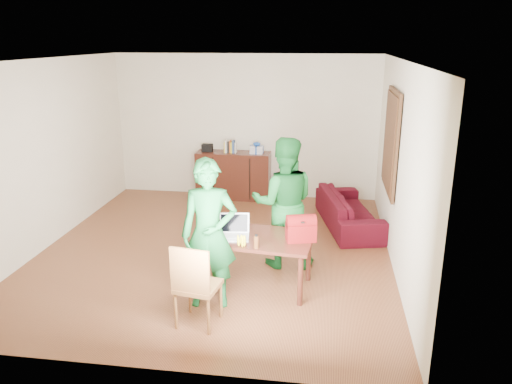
% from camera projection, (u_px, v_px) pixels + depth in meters
% --- Properties ---
extents(room, '(5.20, 5.70, 2.90)m').
position_uv_depth(room, '(216.00, 162.00, 7.02)').
color(room, '#492112').
rests_on(room, ground).
extents(table, '(1.51, 0.95, 0.67)m').
position_uv_depth(table, '(254.00, 242.00, 6.08)').
color(table, black).
rests_on(table, ground).
extents(chair, '(0.49, 0.48, 0.95)m').
position_uv_depth(chair, '(198.00, 301.00, 5.35)').
color(chair, brown).
rests_on(chair, ground).
extents(person_near, '(0.68, 0.50, 1.73)m').
position_uv_depth(person_near, '(209.00, 234.00, 5.60)').
color(person_near, '#145C28').
rests_on(person_near, ground).
extents(person_far, '(0.93, 0.76, 1.77)m').
position_uv_depth(person_far, '(284.00, 203.00, 6.61)').
color(person_far, '#145B22').
rests_on(person_far, ground).
extents(laptop, '(0.40, 0.30, 0.26)m').
position_uv_depth(laptop, '(233.00, 235.00, 5.98)').
color(laptop, white).
rests_on(laptop, table).
extents(bananas, '(0.17, 0.14, 0.05)m').
position_uv_depth(bananas, '(241.00, 244.00, 5.76)').
color(bananas, gold).
rests_on(bananas, table).
extents(bottle, '(0.07, 0.07, 0.17)m').
position_uv_depth(bottle, '(256.00, 241.00, 5.69)').
color(bottle, '#592F14').
rests_on(bottle, table).
extents(red_bag, '(0.38, 0.28, 0.25)m').
position_uv_depth(red_bag, '(301.00, 230.00, 5.90)').
color(red_bag, maroon).
rests_on(red_bag, table).
extents(sofa, '(1.14, 2.00, 0.55)m').
position_uv_depth(sofa, '(349.00, 210.00, 8.16)').
color(sofa, '#390707').
rests_on(sofa, ground).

